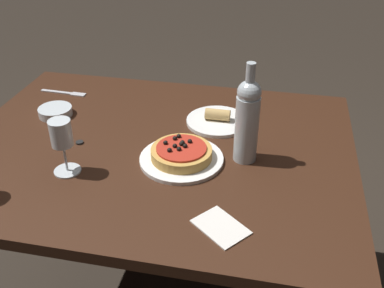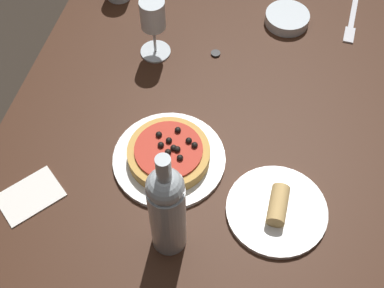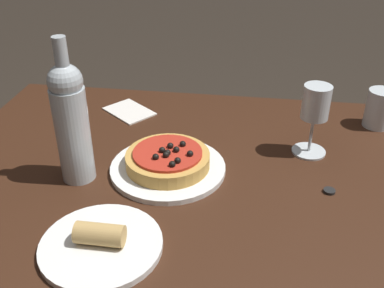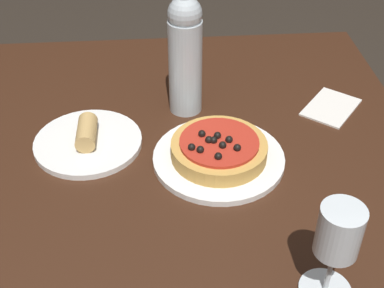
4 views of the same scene
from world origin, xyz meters
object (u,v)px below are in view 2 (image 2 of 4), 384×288
at_px(dinner_plate, 169,159).
at_px(pizza, 169,153).
at_px(dining_table, 208,152).
at_px(wine_glass, 153,18).
at_px(side_bowl, 287,18).
at_px(fork, 352,22).
at_px(bottle_cap, 216,54).
at_px(wine_bottle, 167,209).
at_px(side_plate, 277,210).

distance_m(dinner_plate, pizza, 0.02).
xyz_separation_m(dining_table, pizza, (0.10, -0.07, 0.13)).
height_order(dinner_plate, wine_glass, wine_glass).
height_order(side_bowl, fork, side_bowl).
relative_size(wine_glass, bottle_cap, 6.91).
xyz_separation_m(wine_bottle, bottle_cap, (-0.52, -0.02, -0.13)).
height_order(wine_bottle, fork, wine_bottle).
relative_size(dinner_plate, side_bowl, 2.14).
relative_size(dining_table, fork, 6.72).
bearing_deg(dinner_plate, wine_glass, -158.69).
distance_m(wine_glass, wine_bottle, 0.52).
bearing_deg(fork, dinner_plate, -31.24).
height_order(wine_glass, wine_bottle, wine_bottle).
bearing_deg(wine_bottle, fork, 156.81).
xyz_separation_m(fork, bottle_cap, (0.20, -0.33, 0.00)).
relative_size(wine_glass, side_bowl, 1.43).
distance_m(wine_glass, side_bowl, 0.38).
bearing_deg(bottle_cap, pizza, -5.13).
distance_m(pizza, side_plate, 0.26).
xyz_separation_m(dinner_plate, side_bowl, (-0.50, 0.19, 0.01)).
xyz_separation_m(dining_table, wine_bottle, (0.28, -0.02, 0.23)).
xyz_separation_m(dinner_plate, wine_bottle, (0.18, 0.05, 0.13)).
xyz_separation_m(side_plate, bottle_cap, (-0.41, -0.22, -0.01)).
distance_m(wine_bottle, fork, 0.79).
bearing_deg(wine_bottle, dining_table, 176.64).
height_order(dinner_plate, bottle_cap, dinner_plate).
xyz_separation_m(dining_table, side_plate, (0.17, 0.18, 0.11)).
xyz_separation_m(dinner_plate, pizza, (-0.00, 0.00, 0.02)).
distance_m(dinner_plate, side_plate, 0.26).
height_order(dinner_plate, fork, dinner_plate).
xyz_separation_m(dining_table, side_bowl, (-0.39, 0.12, 0.11)).
xyz_separation_m(dinner_plate, fork, (-0.54, 0.36, -0.00)).
height_order(side_bowl, side_plate, side_plate).
height_order(wine_glass, fork, wine_glass).
height_order(wine_glass, side_bowl, wine_glass).
height_order(pizza, side_bowl, pizza).
distance_m(pizza, side_bowl, 0.53).
bearing_deg(fork, side_bowl, -74.01).
height_order(fork, bottle_cap, bottle_cap).
distance_m(wine_glass, fork, 0.54).
bearing_deg(bottle_cap, wine_glass, -78.86).
bearing_deg(side_plate, wine_bottle, -60.43).
distance_m(dinner_plate, wine_glass, 0.35).
distance_m(dining_table, dinner_plate, 0.16).
distance_m(dining_table, fork, 0.53).
height_order(wine_bottle, side_plate, wine_bottle).
xyz_separation_m(pizza, fork, (-0.54, 0.36, -0.03)).
xyz_separation_m(side_bowl, side_plate, (0.56, 0.06, -0.00)).
bearing_deg(bottle_cap, wine_bottle, 2.17).
bearing_deg(pizza, dining_table, 147.11).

